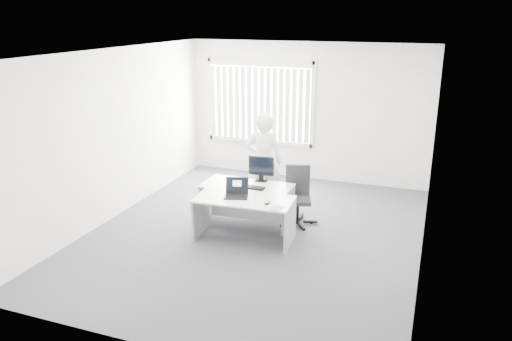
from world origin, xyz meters
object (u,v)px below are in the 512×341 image
(desk_near, at_px, (244,210))
(laptop, at_px, (236,189))
(desk_far, at_px, (247,196))
(monitor, at_px, (261,169))
(person, at_px, (264,162))
(office_chair, at_px, (297,206))

(desk_near, bearing_deg, laptop, 176.60)
(desk_far, relative_size, monitor, 3.43)
(desk_near, xyz_separation_m, laptop, (-0.13, 0.00, 0.32))
(desk_far, height_order, person, person)
(desk_near, distance_m, person, 1.36)
(desk_near, distance_m, laptop, 0.35)
(person, xyz_separation_m, laptop, (0.02, -1.30, -0.06))
(person, bearing_deg, laptop, 78.24)
(laptop, bearing_deg, office_chair, 36.01)
(desk_far, relative_size, office_chair, 1.52)
(person, bearing_deg, desk_near, 83.86)
(desk_near, height_order, person, person)
(desk_near, relative_size, laptop, 4.34)
(desk_far, distance_m, laptop, 0.70)
(office_chair, bearing_deg, laptop, -145.92)
(office_chair, xyz_separation_m, laptop, (-0.72, -0.91, 0.51))
(desk_far, xyz_separation_m, laptop, (0.06, -0.61, 0.33))
(office_chair, height_order, laptop, office_chair)
(desk_near, xyz_separation_m, monitor, (-0.04, 0.87, 0.39))
(desk_near, relative_size, person, 0.87)
(desk_far, xyz_separation_m, monitor, (0.15, 0.26, 0.40))
(desk_near, xyz_separation_m, desk_far, (-0.19, 0.61, -0.01))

